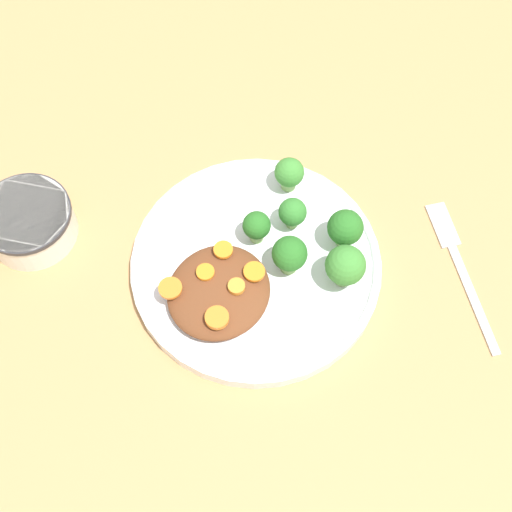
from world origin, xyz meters
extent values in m
plane|color=tan|center=(0.00, 0.00, 0.00)|extent=(4.00, 4.00, 0.00)
cylinder|color=white|center=(0.00, 0.00, 0.01)|extent=(0.29, 0.29, 0.02)
torus|color=white|center=(0.00, 0.00, 0.02)|extent=(0.29, 0.29, 0.01)
cylinder|color=white|center=(-0.11, 0.25, 0.02)|extent=(0.10, 0.10, 0.05)
cylinder|color=#333338|center=(-0.11, 0.25, 0.04)|extent=(0.11, 0.11, 0.01)
cylinder|color=white|center=(-0.11, 0.25, 0.04)|extent=(0.09, 0.09, 0.01)
ellipsoid|color=brown|center=(-0.06, 0.01, 0.03)|extent=(0.12, 0.11, 0.03)
cylinder|color=#759E51|center=(0.04, -0.09, 0.03)|extent=(0.02, 0.02, 0.03)
sphere|color=#3D8433|center=(0.04, -0.09, 0.06)|extent=(0.05, 0.05, 0.05)
cylinder|color=#759E51|center=(0.06, -0.01, 0.03)|extent=(0.01, 0.01, 0.02)
sphere|color=#337A2D|center=(0.06, -0.01, 0.05)|extent=(0.03, 0.03, 0.03)
cylinder|color=#7FA85B|center=(0.03, 0.02, 0.03)|extent=(0.02, 0.02, 0.02)
sphere|color=#286B23|center=(0.03, 0.02, 0.05)|extent=(0.03, 0.03, 0.03)
cylinder|color=#7FA85B|center=(0.08, -0.07, 0.03)|extent=(0.01, 0.01, 0.02)
sphere|color=#286B23|center=(0.08, -0.07, 0.05)|extent=(0.04, 0.04, 0.04)
cylinder|color=#759E51|center=(0.02, -0.03, 0.03)|extent=(0.02, 0.02, 0.02)
sphere|color=#286B23|center=(0.02, -0.03, 0.05)|extent=(0.04, 0.04, 0.04)
cylinder|color=#7FA85B|center=(0.11, 0.03, 0.03)|extent=(0.02, 0.02, 0.02)
sphere|color=#3D8433|center=(0.11, 0.03, 0.05)|extent=(0.04, 0.04, 0.04)
cylinder|color=orange|center=(-0.09, 0.05, 0.05)|extent=(0.03, 0.03, 0.00)
cylinder|color=orange|center=(-0.09, -0.01, 0.05)|extent=(0.03, 0.03, 0.01)
cylinder|color=orange|center=(-0.02, -0.01, 0.05)|extent=(0.02, 0.02, 0.00)
cylinder|color=orange|center=(-0.05, -0.01, 0.05)|extent=(0.02, 0.02, 0.01)
cylinder|color=orange|center=(-0.05, 0.03, 0.05)|extent=(0.02, 0.02, 0.00)
cylinder|color=orange|center=(-0.02, 0.03, 0.05)|extent=(0.02, 0.02, 0.00)
cube|color=silver|center=(0.11, -0.23, 0.00)|extent=(0.10, 0.11, 0.01)
cube|color=silver|center=(0.18, -0.15, 0.00)|extent=(0.06, 0.06, 0.01)
camera|label=1|loc=(-0.31, -0.21, 0.75)|focal=50.00mm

